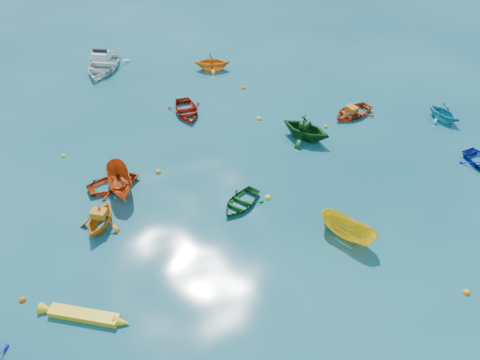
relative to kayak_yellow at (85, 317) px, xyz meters
name	(u,v)px	position (x,y,z in m)	size (l,w,h in m)	color
ground	(277,247)	(9.25, 0.66, 0.00)	(160.00, 160.00, 0.00)	#0A3F4C
dinghy_orange_w	(102,226)	(1.48, 5.22, 0.00)	(2.19, 2.55, 1.34)	orange
sampan_yellow_mid	(346,237)	(12.78, 0.04, 0.00)	(1.15, 3.06, 1.18)	yellow
dinghy_green_e	(240,205)	(8.68, 4.15, 0.00)	(1.91, 2.66, 0.55)	#124F16
dinghy_cyan_se	(442,119)	(24.59, 7.22, 0.00)	(2.14, 2.48, 1.31)	#1D94B4
dinghy_red_nw	(115,186)	(2.68, 8.19, 0.00)	(2.14, 2.99, 0.62)	#B3370E
sampan_orange_n	(122,189)	(2.96, 7.74, 0.00)	(1.26, 3.33, 1.29)	#D34F13
dinghy_green_n	(305,138)	(14.84, 8.55, 0.00)	(2.81, 3.26, 1.71)	#0F4213
dinghy_red_ne	(352,115)	(19.17, 9.90, 0.00)	(2.23, 3.11, 0.65)	#BA370F
dinghy_red_far	(187,113)	(8.61, 14.24, 0.00)	(2.31, 3.24, 0.67)	#A51B0D
dinghy_orange_far	(212,69)	(12.43, 19.98, 0.00)	(2.41, 2.79, 1.47)	orange
kayak_yellow	(85,317)	(0.00, 0.00, 0.00)	(0.55, 3.75, 0.37)	yellow
motorboat_white	(104,69)	(4.28, 23.17, 0.00)	(3.44, 4.80, 1.60)	silver
tarp_orange_a	(99,213)	(1.51, 5.26, 0.85)	(0.76, 0.57, 0.37)	orange
tarp_green_b	(305,124)	(14.78, 8.64, 1.01)	(0.62, 0.47, 0.30)	#104316
tarp_orange_b	(352,109)	(19.07, 9.88, 0.50)	(0.75, 0.57, 0.36)	#C96B14
buoy_or_a	(23,300)	(-2.41, 1.87, 0.00)	(0.31, 0.31, 0.31)	#DB560B
buoy_ye_a	(268,198)	(10.28, 4.12, 0.00)	(0.35, 0.35, 0.35)	yellow
buoy_or_b	(466,293)	(15.94, -4.85, 0.00)	(0.33, 0.33, 0.33)	orange
buoy_or_c	(158,172)	(5.22, 8.50, 0.00)	(0.35, 0.35, 0.35)	orange
buoy_ye_c	(259,119)	(13.00, 11.72, 0.00)	(0.37, 0.37, 0.37)	yellow
buoy_or_d	(345,116)	(18.67, 9.93, 0.00)	(0.39, 0.39, 0.39)	orange
buoy_ye_d	(64,156)	(0.20, 12.14, 0.00)	(0.29, 0.29, 0.29)	yellow
buoy_or_e	(243,88)	(13.59, 16.12, 0.00)	(0.33, 0.33, 0.33)	orange
buoy_ye_e	(326,127)	(16.73, 9.21, 0.00)	(0.31, 0.31, 0.31)	gold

